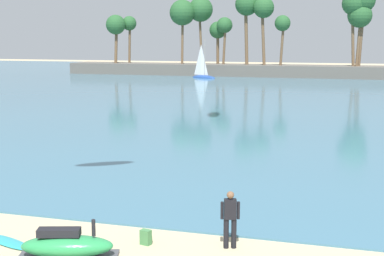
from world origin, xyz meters
The scene contains 7 objects.
sea centered at (0.00, 64.70, 0.03)m, with size 220.00×110.31×0.06m, color teal.
palm_headland centered at (-3.10, 79.87, 3.96)m, with size 81.86×6.35×13.10m.
watercraft_on_trailer centered at (-2.31, 6.15, 0.52)m, with size 2.78×1.72×1.28m.
person_at_waterline centered at (1.48, 8.66, 0.89)m, with size 0.53×0.29×1.67m.
backpack_by_trailer centered at (-0.91, 8.24, 0.21)m, with size 0.34×0.32×0.44m.
surfboard centered at (-4.82, 7.18, 0.04)m, with size 2.10×0.52×0.08m, color #2DA8B2.
sailboat_near_shore centered at (-17.22, 73.59, 0.61)m, with size 4.38×2.93×6.15m.
Camera 1 is at (4.79, -6.26, 5.93)m, focal length 52.49 mm.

